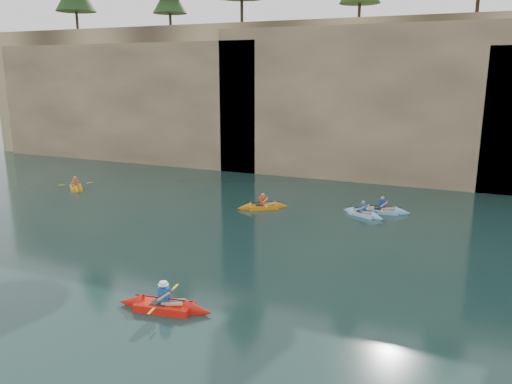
% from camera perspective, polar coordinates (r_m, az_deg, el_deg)
% --- Properties ---
extents(ground, '(160.00, 160.00, 0.00)m').
position_cam_1_polar(ground, '(18.08, -6.83, -12.24)').
color(ground, black).
rests_on(ground, ground).
extents(cliff, '(70.00, 16.00, 12.00)m').
position_cam_1_polar(cliff, '(44.83, 12.76, 10.91)').
color(cliff, tan).
rests_on(cliff, ground).
extents(cliff_slab_west, '(26.00, 2.40, 10.56)m').
position_cam_1_polar(cliff_slab_west, '(46.34, -14.70, 9.99)').
color(cliff_slab_west, tan).
rests_on(cliff_slab_west, ground).
extents(cliff_slab_center, '(24.00, 2.40, 11.40)m').
position_cam_1_polar(cliff_slab_center, '(37.21, 13.64, 9.92)').
color(cliff_slab_center, tan).
rests_on(cliff_slab_center, ground).
extents(sea_cave_west, '(4.50, 1.00, 4.00)m').
position_cam_1_polar(sea_cave_west, '(44.93, -12.92, 5.78)').
color(sea_cave_west, black).
rests_on(sea_cave_west, ground).
extents(sea_cave_center, '(3.50, 1.00, 3.20)m').
position_cam_1_polar(sea_cave_center, '(38.52, 4.29, 4.23)').
color(sea_cave_center, black).
rests_on(sea_cave_center, ground).
extents(sea_cave_east, '(5.00, 1.00, 4.50)m').
position_cam_1_polar(sea_cave_east, '(36.44, 25.64, 3.42)').
color(sea_cave_east, black).
rests_on(sea_cave_east, ground).
extents(main_kayaker, '(3.49, 2.31, 1.27)m').
position_cam_1_polar(main_kayaker, '(17.52, -10.44, -12.65)').
color(main_kayaker, red).
rests_on(main_kayaker, ground).
extents(kayaker_orange, '(2.95, 2.27, 1.17)m').
position_cam_1_polar(kayaker_orange, '(29.28, 0.80, -1.66)').
color(kayaker_orange, orange).
rests_on(kayaker_orange, ground).
extents(kayaker_ltblue_near, '(2.76, 1.99, 1.08)m').
position_cam_1_polar(kayaker_ltblue_near, '(28.52, 12.10, -2.40)').
color(kayaker_ltblue_near, '#94C0F8').
rests_on(kayaker_ltblue_near, ground).
extents(kayaker_yellow, '(2.52, 2.39, 1.14)m').
position_cam_1_polar(kayaker_yellow, '(36.25, -19.88, 0.50)').
color(kayaker_yellow, '#F2A514').
rests_on(kayaker_yellow, ground).
extents(kayaker_ltblue_mid, '(3.22, 2.35, 1.20)m').
position_cam_1_polar(kayaker_ltblue_mid, '(29.31, 14.18, -2.06)').
color(kayaker_ltblue_mid, '#7CB4CF').
rests_on(kayaker_ltblue_mid, ground).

